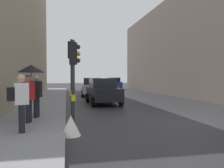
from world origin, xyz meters
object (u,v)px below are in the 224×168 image
(traffic_light_near_right, at_px, (72,63))
(pedestrian_with_grey_backpack, at_px, (35,92))
(pedestrian_with_black_backpack, at_px, (20,100))
(car_blue_van, at_px, (113,83))
(pedestrian_with_umbrella, at_px, (30,77))
(traffic_light_near_left, at_px, (74,66))
(car_silver_hatchback, at_px, (92,87))
(car_dark_suv, at_px, (103,91))
(warning_sign_triangle, at_px, (71,126))
(pedestrian_in_dark_coat, at_px, (37,94))

(traffic_light_near_right, distance_m, pedestrian_with_grey_backpack, 2.21)
(pedestrian_with_black_backpack, bearing_deg, car_blue_van, 72.27)
(pedestrian_with_umbrella, distance_m, pedestrian_with_black_backpack, 1.66)
(traffic_light_near_right, relative_size, pedestrian_with_black_backpack, 2.09)
(traffic_light_near_left, relative_size, pedestrian_with_black_backpack, 1.84)
(car_silver_hatchback, height_order, pedestrian_with_grey_backpack, pedestrian_with_grey_backpack)
(pedestrian_with_black_backpack, bearing_deg, pedestrian_with_umbrella, 86.99)
(traffic_light_near_right, height_order, car_blue_van, traffic_light_near_right)
(car_blue_van, height_order, car_dark_suv, same)
(traffic_light_near_left, height_order, warning_sign_triangle, traffic_light_near_left)
(traffic_light_near_left, xyz_separation_m, traffic_light_near_right, (-0.00, 2.49, 0.30))
(car_blue_van, distance_m, pedestrian_with_black_backpack, 27.41)
(pedestrian_in_dark_coat, bearing_deg, traffic_light_near_left, -35.27)
(car_silver_hatchback, relative_size, pedestrian_with_umbrella, 2.02)
(car_silver_hatchback, bearing_deg, car_dark_suv, -89.80)
(car_blue_van, bearing_deg, pedestrian_with_grey_backpack, -110.59)
(traffic_light_near_left, height_order, car_dark_suv, traffic_light_near_left)
(pedestrian_with_umbrella, relative_size, pedestrian_in_dark_coat, 1.21)
(pedestrian_with_black_backpack, relative_size, warning_sign_triangle, 2.72)
(pedestrian_with_umbrella, distance_m, warning_sign_triangle, 2.63)
(traffic_light_near_left, xyz_separation_m, pedestrian_with_umbrella, (-1.59, -0.00, -0.41))
(car_silver_hatchback, relative_size, pedestrian_in_dark_coat, 2.45)
(car_dark_suv, distance_m, pedestrian_with_black_backpack, 8.93)
(traffic_light_near_right, height_order, pedestrian_with_grey_backpack, traffic_light_near_right)
(car_blue_van, relative_size, pedestrian_with_grey_backpack, 2.41)
(car_silver_hatchback, bearing_deg, pedestrian_with_umbrella, -105.99)
(traffic_light_near_right, height_order, car_dark_suv, traffic_light_near_right)
(traffic_light_near_left, relative_size, car_silver_hatchback, 0.75)
(car_silver_hatchback, bearing_deg, pedestrian_in_dark_coat, -106.99)
(traffic_light_near_right, height_order, car_silver_hatchback, traffic_light_near_right)
(traffic_light_near_right, height_order, pedestrian_with_umbrella, traffic_light_near_right)
(traffic_light_near_right, distance_m, pedestrian_in_dark_coat, 2.51)
(traffic_light_near_right, relative_size, car_blue_van, 0.87)
(warning_sign_triangle, bearing_deg, pedestrian_with_black_backpack, 176.54)
(traffic_light_near_left, xyz_separation_m, car_silver_hatchback, (2.16, 13.07, -1.37))
(traffic_light_near_left, relative_size, pedestrian_with_umbrella, 1.53)
(car_dark_suv, relative_size, pedestrian_with_umbrella, 1.99)
(car_silver_hatchback, bearing_deg, car_blue_van, 68.57)
(car_silver_hatchback, relative_size, pedestrian_with_black_backpack, 2.45)
(car_dark_suv, distance_m, warning_sign_triangle, 8.49)
(traffic_light_near_right, xyz_separation_m, car_dark_suv, (2.18, 4.05, -1.67))
(traffic_light_near_right, bearing_deg, car_silver_hatchback, 78.46)
(car_dark_suv, height_order, pedestrian_with_black_backpack, pedestrian_with_black_backpack)
(car_silver_hatchback, height_order, pedestrian_with_black_backpack, pedestrian_with_black_backpack)
(pedestrian_with_grey_backpack, distance_m, pedestrian_in_dark_coat, 1.21)
(pedestrian_with_grey_backpack, bearing_deg, pedestrian_with_black_backpack, -89.35)
(pedestrian_with_black_backpack, height_order, pedestrian_in_dark_coat, same)
(traffic_light_near_left, xyz_separation_m, pedestrian_in_dark_coat, (-1.51, 1.07, -1.12))
(traffic_light_near_left, relative_size, traffic_light_near_right, 0.88)
(pedestrian_with_grey_backpack, bearing_deg, pedestrian_with_umbrella, -86.90)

